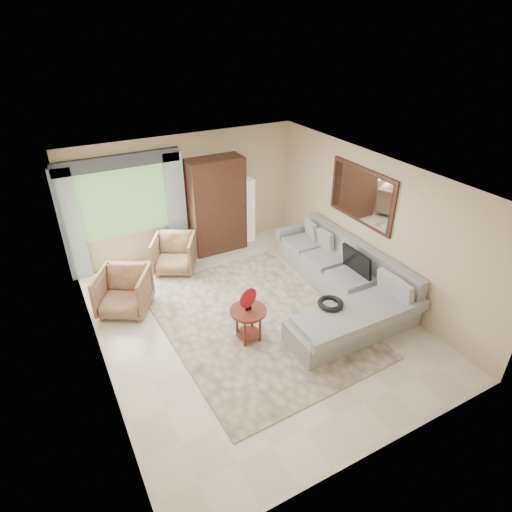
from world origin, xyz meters
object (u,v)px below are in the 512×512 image
tv_screen (357,262)px  armchair_left (124,292)px  potted_plant (108,275)px  armoire (217,205)px  coffee_table (248,324)px  sectional_sofa (342,285)px  armchair_right (174,254)px  floor_lamp (248,210)px

tv_screen → armchair_left: size_ratio=0.84×
potted_plant → tv_screen: bearing=-31.7°
potted_plant → armoire: armoire is taller
tv_screen → coffee_table: tv_screen is taller
tv_screen → armoire: bearing=117.2°
sectional_sofa → armoire: bearing=113.1°
sectional_sofa → potted_plant: size_ratio=6.55×
sectional_sofa → potted_plant: (-3.76, 2.46, -0.02)m
armchair_left → armchair_right: size_ratio=1.05×
sectional_sofa → armchair_right: (-2.41, 2.45, 0.10)m
potted_plant → floor_lamp: bearing=8.5°
sectional_sofa → coffee_table: (-2.08, -0.24, 0.03)m
armchair_left → armchair_right: armchair_left is taller
coffee_table → armchair_right: armchair_right is taller
floor_lamp → coffee_table: bearing=-117.3°
armoire → floor_lamp: armoire is taller
tv_screen → armoire: armoire is taller
sectional_sofa → coffee_table: size_ratio=5.81×
armchair_left → coffee_table: bearing=-17.2°
tv_screen → coffee_table: size_ratio=1.24×
armchair_right → coffee_table: bearing=-53.9°
tv_screen → armoire: 3.30m
sectional_sofa → armoire: (-1.23, 2.90, 0.77)m
armchair_left → potted_plant: (-0.10, 0.94, -0.13)m
armchair_right → floor_lamp: (1.98, 0.51, 0.37)m
sectional_sofa → coffee_table: sectional_sofa is taller
armchair_left → potted_plant: armchair_left is taller
armoire → floor_lamp: bearing=4.3°
armchair_right → potted_plant: armchair_right is taller
armoire → sectional_sofa: bearing=-66.9°
tv_screen → armchair_right: size_ratio=0.89×
armchair_left → floor_lamp: (3.23, 1.44, 0.35)m
potted_plant → armoire: 2.68m
coffee_table → floor_lamp: (1.65, 3.19, 0.44)m
armchair_left → floor_lamp: floor_lamp is taller
sectional_sofa → tv_screen: 0.51m
armchair_left → floor_lamp: bearing=54.9°
armchair_left → armoire: 2.86m
tv_screen → floor_lamp: floor_lamp is taller
armoire → armchair_left: bearing=-150.4°
armoire → floor_lamp: size_ratio=1.40×
coffee_table → armoire: size_ratio=0.28×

